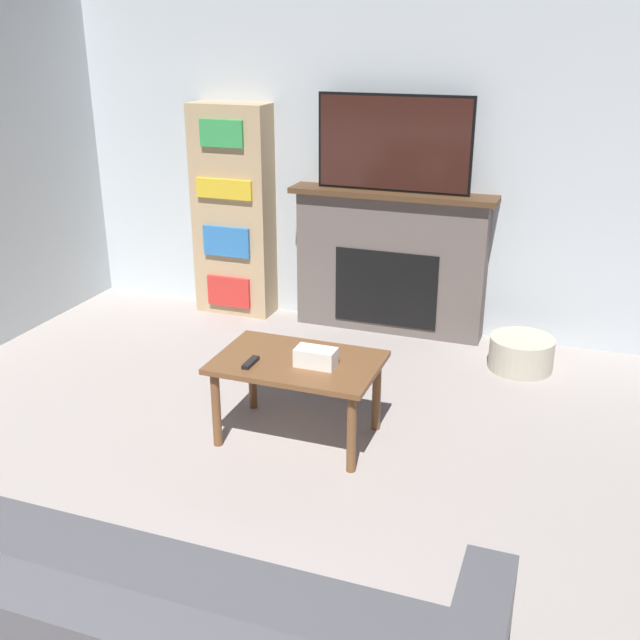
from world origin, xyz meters
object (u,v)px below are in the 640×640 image
at_px(fireplace, 390,262).
at_px(storage_basket, 521,353).
at_px(bookshelf, 233,212).
at_px(coffee_table, 298,371).
at_px(tv, 394,144).

bearing_deg(fireplace, storage_basket, -20.50).
bearing_deg(bookshelf, coffee_table, -54.84).
height_order(coffee_table, bookshelf, bookshelf).
xyz_separation_m(coffee_table, storage_basket, (1.09, 1.37, -0.30)).
height_order(bookshelf, storage_basket, bookshelf).
xyz_separation_m(fireplace, storage_basket, (1.04, -0.39, -0.43)).
relative_size(coffee_table, bookshelf, 0.54).
distance_m(tv, coffee_table, 2.01).
bearing_deg(tv, bookshelf, -179.89).
height_order(tv, coffee_table, tv).
bearing_deg(bookshelf, tv, 0.11).
bearing_deg(storage_basket, fireplace, 159.50).
distance_m(fireplace, tv, 0.87).
relative_size(fireplace, tv, 1.36).
xyz_separation_m(tv, coffee_table, (-0.05, -1.74, -1.00)).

